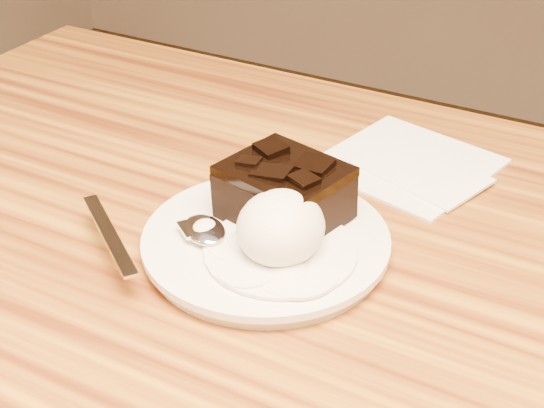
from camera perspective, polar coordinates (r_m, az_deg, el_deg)
The scene contains 9 objects.
plate at distance 0.62m, azimuth -0.45°, elevation -2.93°, with size 0.20×0.20×0.02m, color silver.
brownie at distance 0.63m, azimuth 0.91°, elevation 0.60°, with size 0.09×0.08×0.04m, color black.
ice_cream_scoop at distance 0.58m, azimuth 0.64°, elevation -1.72°, with size 0.07×0.07×0.06m, color white.
melt_puddle at distance 0.60m, azimuth 0.63°, elevation -3.48°, with size 0.12×0.12×0.00m, color white.
spoon at distance 0.61m, azimuth -4.94°, elevation -2.01°, with size 0.03×0.18×0.01m, color silver, non-canonical shape.
napkin at distance 0.75m, azimuth 9.81°, elevation 3.01°, with size 0.14×0.14×0.01m, color white.
crumb_a at distance 0.59m, azimuth -0.23°, elevation -4.11°, with size 0.01×0.01×0.00m, color black.
crumb_b at distance 0.61m, azimuth 1.52°, elevation -2.49°, with size 0.01×0.01×0.00m, color black.
crumb_c at distance 0.57m, azimuth 0.46°, elevation -5.50°, with size 0.01×0.00×0.00m, color black.
Camera 1 is at (0.14, -0.37, 1.12)m, focal length 51.74 mm.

